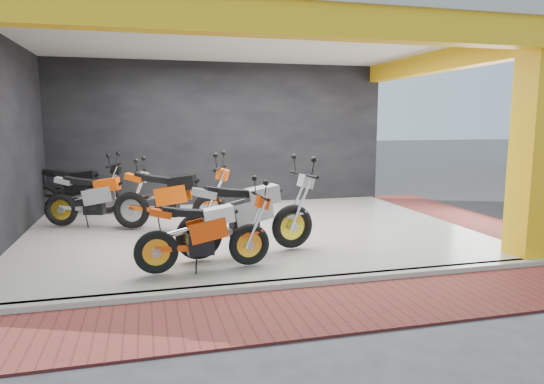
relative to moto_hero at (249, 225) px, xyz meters
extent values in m
plane|color=#2D2D30|center=(0.48, 0.29, -0.70)|extent=(80.00, 80.00, 0.00)
cube|color=silver|center=(0.48, 2.29, -0.65)|extent=(8.00, 6.00, 0.10)
cube|color=beige|center=(0.48, 2.29, 2.90)|extent=(8.40, 6.40, 0.20)
cube|color=black|center=(0.48, 5.39, 1.05)|extent=(8.20, 0.20, 3.50)
cube|color=black|center=(-3.62, 2.29, 1.05)|extent=(0.20, 6.20, 3.50)
cube|color=yellow|center=(4.23, -0.46, 1.05)|extent=(0.50, 0.50, 3.50)
cube|color=yellow|center=(0.48, -0.71, 2.60)|extent=(8.40, 0.30, 0.40)
cube|color=yellow|center=(4.48, 2.29, 2.60)|extent=(0.30, 6.40, 0.40)
cube|color=silver|center=(0.48, -0.73, -0.65)|extent=(8.00, 0.20, 0.10)
cube|color=maroon|center=(0.48, -1.51, -0.68)|extent=(9.00, 1.40, 0.03)
cube|color=maroon|center=(5.28, 2.29, -0.68)|extent=(1.40, 7.00, 0.03)
camera|label=1|loc=(-1.36, -6.42, 1.43)|focal=32.00mm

